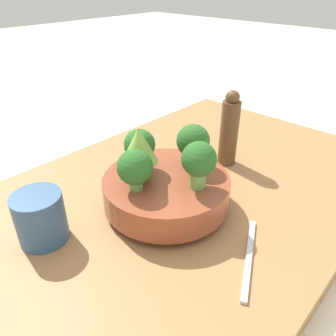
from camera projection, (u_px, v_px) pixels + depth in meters
ground_plane at (161, 221)px, 0.69m from camera, size 6.00×6.00×0.00m
table at (161, 212)px, 0.68m from camera, size 1.17×0.65×0.05m
bowl at (168, 189)px, 0.64m from camera, size 0.25×0.25×0.07m
romanesco_piece_far at (139, 147)px, 0.59m from camera, size 0.07×0.07×0.10m
broccoli_floret_back at (140, 146)px, 0.63m from camera, size 0.06×0.06×0.08m
broccoli_floret_left at (135, 168)px, 0.57m from camera, size 0.06×0.06×0.08m
broccoli_floret_front at (199, 161)px, 0.57m from camera, size 0.06×0.06×0.09m
broccoli_floret_right at (193, 142)px, 0.64m from camera, size 0.07×0.07×0.09m
cup at (41, 218)px, 0.56m from camera, size 0.08×0.08×0.09m
pepper_mill at (229, 130)px, 0.77m from camera, size 0.04×0.04×0.18m
fork at (249, 257)px, 0.54m from camera, size 0.17×0.09×0.01m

